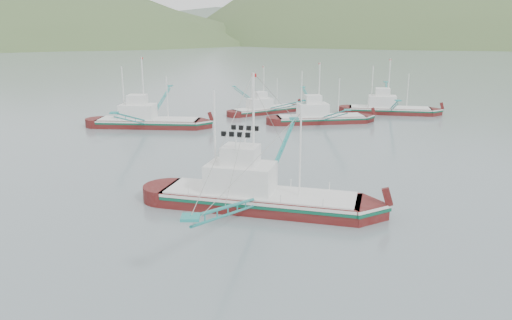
{
  "coord_description": "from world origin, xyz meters",
  "views": [
    {
      "loc": [
        -0.31,
        -36.28,
        14.72
      ],
      "look_at": [
        0.0,
        6.0,
        3.2
      ],
      "focal_mm": 35.0,
      "sensor_mm": 36.0,
      "label": 1
    }
  ],
  "objects_px": {
    "main_boat": "(258,182)",
    "bg_boat_extra": "(389,104)",
    "bg_boat_far": "(265,103)",
    "bg_boat_right": "(320,113)",
    "bg_boat_left": "(147,117)"
  },
  "relations": [
    {
      "from": "main_boat",
      "to": "bg_boat_far",
      "type": "relative_size",
      "value": 1.49
    },
    {
      "from": "main_boat",
      "to": "bg_boat_extra",
      "type": "height_order",
      "value": "main_boat"
    },
    {
      "from": "main_boat",
      "to": "bg_boat_extra",
      "type": "bearing_deg",
      "value": 78.38
    },
    {
      "from": "main_boat",
      "to": "bg_boat_left",
      "type": "xyz_separation_m",
      "value": [
        -16.05,
        33.84,
        -0.75
      ]
    },
    {
      "from": "bg_boat_right",
      "to": "bg_boat_far",
      "type": "xyz_separation_m",
      "value": [
        -8.23,
        8.76,
        0.26
      ]
    },
    {
      "from": "main_boat",
      "to": "bg_boat_far",
      "type": "distance_m",
      "value": 45.76
    },
    {
      "from": "main_boat",
      "to": "bg_boat_far",
      "type": "height_order",
      "value": "main_boat"
    },
    {
      "from": "bg_boat_right",
      "to": "bg_boat_left",
      "type": "height_order",
      "value": "bg_boat_left"
    },
    {
      "from": "main_boat",
      "to": "bg_boat_right",
      "type": "height_order",
      "value": "main_boat"
    },
    {
      "from": "main_boat",
      "to": "bg_boat_left",
      "type": "bearing_deg",
      "value": 130.6
    },
    {
      "from": "bg_boat_right",
      "to": "bg_boat_extra",
      "type": "bearing_deg",
      "value": 24.35
    },
    {
      "from": "bg_boat_left",
      "to": "main_boat",
      "type": "bearing_deg",
      "value": -59.63
    },
    {
      "from": "bg_boat_far",
      "to": "bg_boat_right",
      "type": "bearing_deg",
      "value": -78.93
    },
    {
      "from": "bg_boat_far",
      "to": "bg_boat_extra",
      "type": "distance_m",
      "value": 21.06
    },
    {
      "from": "main_boat",
      "to": "bg_boat_right",
      "type": "xyz_separation_m",
      "value": [
        9.98,
        36.97,
        -0.71
      ]
    }
  ]
}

